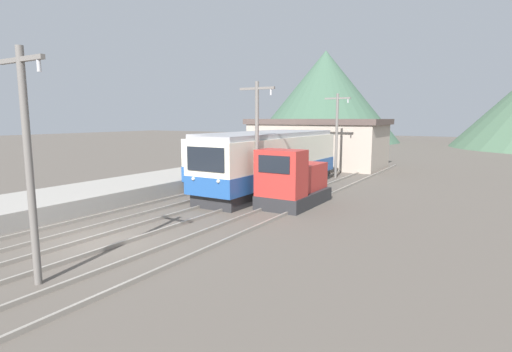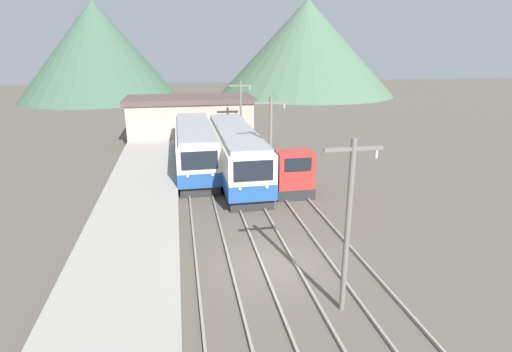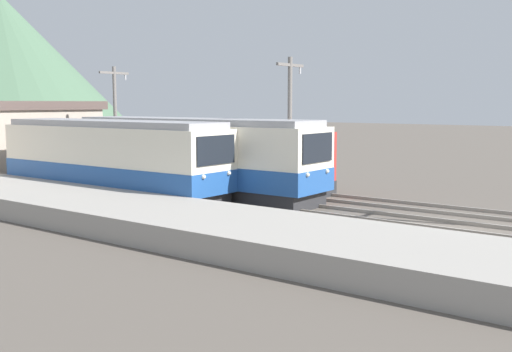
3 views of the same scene
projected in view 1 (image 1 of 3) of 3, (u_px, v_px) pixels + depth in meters
ground_plane at (104, 241)px, 14.75m from camera, size 200.00×200.00×0.00m
platform_left at (12, 211)px, 17.92m from camera, size 4.50×54.00×0.80m
track_left at (61, 229)px, 16.08m from camera, size 1.54×60.00×0.14m
track_center at (107, 240)px, 14.64m from camera, size 1.54×60.00×0.14m
track_right at (167, 255)px, 13.09m from camera, size 1.54×60.00×0.14m
commuter_train_left at (255, 159)px, 28.53m from camera, size 2.84×12.59×3.57m
commuter_train_center at (273, 164)px, 25.05m from camera, size 2.84×13.67×3.64m
shunting_locomotive at (292, 182)px, 20.73m from camera, size 2.40×4.57×3.00m
catenary_mast_near at (29, 158)px, 10.47m from camera, size 2.00×0.20×6.34m
catenary_mast_mid at (257, 139)px, 20.25m from camera, size 2.00×0.20×6.34m
catenary_mast_far at (337, 132)px, 30.03m from camera, size 2.00×0.20×6.34m
station_building at (317, 142)px, 37.68m from camera, size 12.60×6.30×4.46m
mountain_backdrop at (468, 91)px, 65.38m from camera, size 72.07×35.43×18.43m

